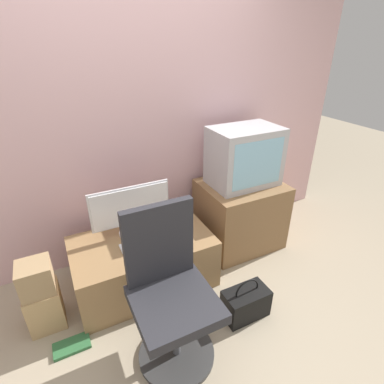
{
  "coord_description": "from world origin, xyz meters",
  "views": [
    {
      "loc": [
        -0.6,
        -1.06,
        1.84
      ],
      "look_at": [
        0.4,
        0.93,
        0.68
      ],
      "focal_mm": 28.0,
      "sensor_mm": 36.0,
      "label": 1
    }
  ],
  "objects_px": {
    "mouse": "(167,235)",
    "office_chair": "(170,296)",
    "handbag": "(246,303)",
    "main_monitor": "(131,211)",
    "keyboard": "(141,243)",
    "crt_tv": "(244,157)",
    "cardboard_box_lower": "(45,307)",
    "book": "(72,346)"
  },
  "relations": [
    {
      "from": "mouse",
      "to": "office_chair",
      "type": "bearing_deg",
      "value": -110.2
    },
    {
      "from": "mouse",
      "to": "handbag",
      "type": "height_order",
      "value": "mouse"
    },
    {
      "from": "main_monitor",
      "to": "keyboard",
      "type": "xyz_separation_m",
      "value": [
        0.01,
        -0.17,
        -0.2
      ]
    },
    {
      "from": "keyboard",
      "to": "handbag",
      "type": "xyz_separation_m",
      "value": [
        0.57,
        -0.6,
        -0.32
      ]
    },
    {
      "from": "crt_tv",
      "to": "office_chair",
      "type": "xyz_separation_m",
      "value": [
        -1.06,
        -0.79,
        -0.44
      ]
    },
    {
      "from": "main_monitor",
      "to": "keyboard",
      "type": "height_order",
      "value": "main_monitor"
    },
    {
      "from": "cardboard_box_lower",
      "to": "handbag",
      "type": "bearing_deg",
      "value": -23.4
    },
    {
      "from": "keyboard",
      "to": "mouse",
      "type": "height_order",
      "value": "mouse"
    },
    {
      "from": "handbag",
      "to": "book",
      "type": "distance_m",
      "value": 1.23
    },
    {
      "from": "mouse",
      "to": "handbag",
      "type": "bearing_deg",
      "value": -58.7
    },
    {
      "from": "keyboard",
      "to": "handbag",
      "type": "bearing_deg",
      "value": -46.15
    },
    {
      "from": "cardboard_box_lower",
      "to": "book",
      "type": "height_order",
      "value": "cardboard_box_lower"
    },
    {
      "from": "keyboard",
      "to": "main_monitor",
      "type": "bearing_deg",
      "value": 92.26
    },
    {
      "from": "main_monitor",
      "to": "crt_tv",
      "type": "height_order",
      "value": "crt_tv"
    },
    {
      "from": "cardboard_box_lower",
      "to": "book",
      "type": "relative_size",
      "value": 1.35
    },
    {
      "from": "crt_tv",
      "to": "office_chair",
      "type": "relative_size",
      "value": 0.59
    },
    {
      "from": "handbag",
      "to": "cardboard_box_lower",
      "type": "bearing_deg",
      "value": 156.6
    },
    {
      "from": "keyboard",
      "to": "handbag",
      "type": "distance_m",
      "value": 0.89
    },
    {
      "from": "crt_tv",
      "to": "cardboard_box_lower",
      "type": "distance_m",
      "value": 1.94
    },
    {
      "from": "main_monitor",
      "to": "crt_tv",
      "type": "bearing_deg",
      "value": 1.39
    },
    {
      "from": "book",
      "to": "keyboard",
      "type": "bearing_deg",
      "value": 26.68
    },
    {
      "from": "keyboard",
      "to": "cardboard_box_lower",
      "type": "distance_m",
      "value": 0.78
    },
    {
      "from": "crt_tv",
      "to": "cardboard_box_lower",
      "type": "height_order",
      "value": "crt_tv"
    },
    {
      "from": "main_monitor",
      "to": "handbag",
      "type": "height_order",
      "value": "main_monitor"
    },
    {
      "from": "office_chair",
      "to": "handbag",
      "type": "distance_m",
      "value": 0.68
    },
    {
      "from": "main_monitor",
      "to": "keyboard",
      "type": "distance_m",
      "value": 0.26
    },
    {
      "from": "handbag",
      "to": "keyboard",
      "type": "bearing_deg",
      "value": 133.85
    },
    {
      "from": "keyboard",
      "to": "book",
      "type": "height_order",
      "value": "keyboard"
    },
    {
      "from": "cardboard_box_lower",
      "to": "handbag",
      "type": "xyz_separation_m",
      "value": [
        1.31,
        -0.57,
        -0.04
      ]
    },
    {
      "from": "main_monitor",
      "to": "book",
      "type": "height_order",
      "value": "main_monitor"
    },
    {
      "from": "crt_tv",
      "to": "book",
      "type": "relative_size",
      "value": 2.55
    },
    {
      "from": "office_chair",
      "to": "crt_tv",
      "type": "bearing_deg",
      "value": 36.91
    },
    {
      "from": "crt_tv",
      "to": "book",
      "type": "height_order",
      "value": "crt_tv"
    },
    {
      "from": "keyboard",
      "to": "office_chair",
      "type": "bearing_deg",
      "value": -90.89
    },
    {
      "from": "mouse",
      "to": "office_chair",
      "type": "height_order",
      "value": "office_chair"
    },
    {
      "from": "crt_tv",
      "to": "handbag",
      "type": "xyz_separation_m",
      "value": [
        -0.47,
        -0.79,
        -0.79
      ]
    },
    {
      "from": "book",
      "to": "handbag",
      "type": "bearing_deg",
      "value": -13.77
    },
    {
      "from": "main_monitor",
      "to": "book",
      "type": "distance_m",
      "value": 0.99
    },
    {
      "from": "main_monitor",
      "to": "crt_tv",
      "type": "relative_size",
      "value": 1.04
    },
    {
      "from": "handbag",
      "to": "book",
      "type": "bearing_deg",
      "value": 166.23
    },
    {
      "from": "cardboard_box_lower",
      "to": "crt_tv",
      "type": "bearing_deg",
      "value": 7.23
    },
    {
      "from": "cardboard_box_lower",
      "to": "office_chair",
      "type": "bearing_deg",
      "value": -38.18
    }
  ]
}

